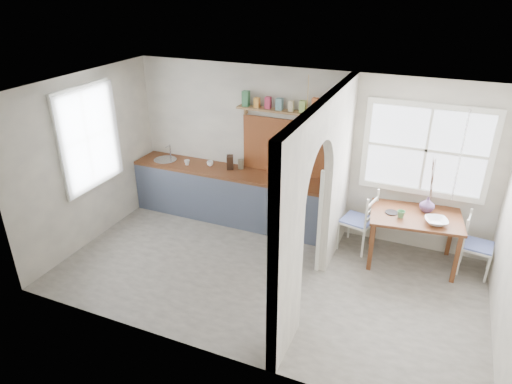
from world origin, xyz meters
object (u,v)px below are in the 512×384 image
at_px(dining_table, 412,239).
at_px(chair_right, 478,245).
at_px(vase, 427,204).
at_px(chair_left, 357,220).
at_px(kettle, 327,179).

relative_size(dining_table, chair_right, 1.41).
bearing_deg(dining_table, vase, 49.97).
relative_size(chair_left, chair_right, 1.10).
distance_m(kettle, vase, 1.48).
height_order(chair_left, kettle, kettle).
bearing_deg(kettle, chair_right, 14.67).
xyz_separation_m(chair_left, chair_right, (1.68, 0.00, -0.04)).
xyz_separation_m(dining_table, kettle, (-1.36, 0.18, 0.63)).
height_order(dining_table, chair_left, chair_left).
distance_m(chair_right, kettle, 2.29).
height_order(chair_left, chair_right, chair_left).
xyz_separation_m(dining_table, chair_right, (0.86, 0.09, 0.05)).
bearing_deg(chair_left, vase, 107.86).
height_order(chair_right, kettle, kettle).
relative_size(kettle, vase, 1.11).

